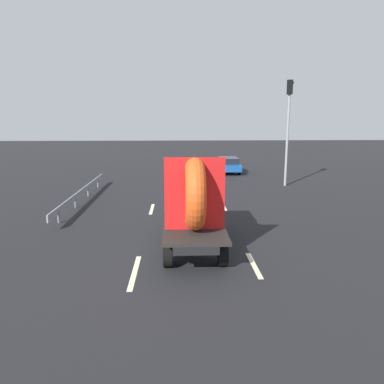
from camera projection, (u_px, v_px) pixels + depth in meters
ground_plane at (185, 243)px, 13.72m from camera, size 120.00×120.00×0.00m
flatbed_truck at (193, 201)px, 13.36m from camera, size 2.02×5.11×3.35m
distant_sedan at (228, 164)px, 30.83m from camera, size 1.66×3.88×1.26m
traffic_light at (288, 119)px, 24.21m from camera, size 0.42×0.36×6.87m
guardrail at (82, 192)px, 20.27m from camera, size 0.10×11.06×0.71m
lane_dash_left_near at (135, 272)px, 11.14m from camera, size 0.16×2.56×0.01m
lane_dash_left_far at (152, 209)px, 18.75m from camera, size 0.16×2.13×0.01m
lane_dash_right_near at (254, 265)px, 11.67m from camera, size 0.16×2.07×0.01m
lane_dash_right_far at (223, 205)px, 19.57m from camera, size 0.16×2.33×0.01m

